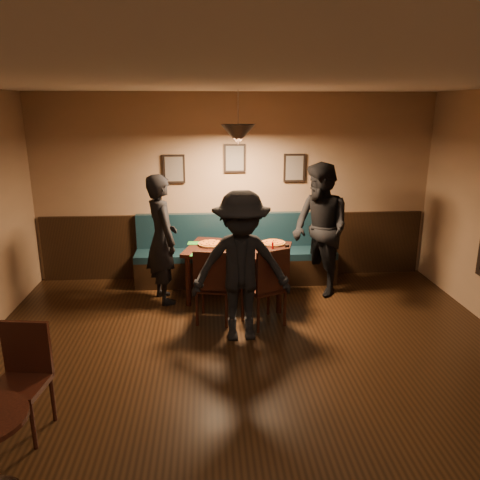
{
  "coord_description": "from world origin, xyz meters",
  "views": [
    {
      "loc": [
        -0.42,
        -3.63,
        2.61
      ],
      "look_at": [
        -0.01,
        2.18,
        0.95
      ],
      "focal_mm": 35.56,
      "sensor_mm": 36.0,
      "label": 1
    }
  ],
  "objects_px": {
    "dining_table": "(238,273)",
    "chair_near_right": "(264,285)",
    "diner_front": "(241,267)",
    "tabasco_bottle": "(273,245)",
    "chair_near_left": "(214,284)",
    "cafe_chair_far": "(19,384)",
    "soda_glass": "(287,250)",
    "booth_bench": "(236,250)",
    "diner_left": "(162,239)",
    "diner_right": "(320,230)"
  },
  "relations": [
    {
      "from": "diner_front",
      "to": "soda_glass",
      "type": "bearing_deg",
      "value": 49.31
    },
    {
      "from": "booth_bench",
      "to": "tabasco_bottle",
      "type": "relative_size",
      "value": 26.37
    },
    {
      "from": "chair_near_right",
      "to": "diner_right",
      "type": "relative_size",
      "value": 0.54
    },
    {
      "from": "chair_near_right",
      "to": "soda_glass",
      "type": "relative_size",
      "value": 7.29
    },
    {
      "from": "diner_left",
      "to": "diner_right",
      "type": "distance_m",
      "value": 2.19
    },
    {
      "from": "soda_glass",
      "to": "cafe_chair_far",
      "type": "height_order",
      "value": "cafe_chair_far"
    },
    {
      "from": "dining_table",
      "to": "cafe_chair_far",
      "type": "xyz_separation_m",
      "value": [
        -1.94,
        -2.71,
        0.09
      ]
    },
    {
      "from": "soda_glass",
      "to": "tabasco_bottle",
      "type": "xyz_separation_m",
      "value": [
        -0.15,
        0.27,
        -0.01
      ]
    },
    {
      "from": "booth_bench",
      "to": "dining_table",
      "type": "bearing_deg",
      "value": -90.98
    },
    {
      "from": "dining_table",
      "to": "chair_near_right",
      "type": "height_order",
      "value": "chair_near_right"
    },
    {
      "from": "tabasco_bottle",
      "to": "cafe_chair_far",
      "type": "xyz_separation_m",
      "value": [
        -2.41,
        -2.63,
        -0.34
      ]
    },
    {
      "from": "cafe_chair_far",
      "to": "soda_glass",
      "type": "bearing_deg",
      "value": -129.46
    },
    {
      "from": "diner_right",
      "to": "diner_front",
      "type": "distance_m",
      "value": 1.79
    },
    {
      "from": "chair_near_left",
      "to": "diner_front",
      "type": "bearing_deg",
      "value": -46.4
    },
    {
      "from": "dining_table",
      "to": "diner_front",
      "type": "relative_size",
      "value": 0.8
    },
    {
      "from": "diner_left",
      "to": "tabasco_bottle",
      "type": "bearing_deg",
      "value": -116.44
    },
    {
      "from": "diner_front",
      "to": "tabasco_bottle",
      "type": "bearing_deg",
      "value": 63.13
    },
    {
      "from": "diner_front",
      "to": "diner_right",
      "type": "bearing_deg",
      "value": 45.76
    },
    {
      "from": "dining_table",
      "to": "diner_left",
      "type": "relative_size",
      "value": 0.79
    },
    {
      "from": "diner_front",
      "to": "tabasco_bottle",
      "type": "xyz_separation_m",
      "value": [
        0.5,
        1.08,
        -0.07
      ]
    },
    {
      "from": "dining_table",
      "to": "diner_right",
      "type": "distance_m",
      "value": 1.3
    },
    {
      "from": "diner_right",
      "to": "diner_left",
      "type": "bearing_deg",
      "value": -110.93
    },
    {
      "from": "chair_near_left",
      "to": "soda_glass",
      "type": "xyz_separation_m",
      "value": [
        0.95,
        0.33,
        0.33
      ]
    },
    {
      "from": "tabasco_bottle",
      "to": "cafe_chair_far",
      "type": "bearing_deg",
      "value": -132.41
    },
    {
      "from": "diner_right",
      "to": "tabasco_bottle",
      "type": "xyz_separation_m",
      "value": [
        -0.7,
        -0.24,
        -0.13
      ]
    },
    {
      "from": "chair_near_left",
      "to": "soda_glass",
      "type": "height_order",
      "value": "chair_near_left"
    },
    {
      "from": "diner_front",
      "to": "cafe_chair_far",
      "type": "distance_m",
      "value": 2.49
    },
    {
      "from": "dining_table",
      "to": "tabasco_bottle",
      "type": "distance_m",
      "value": 0.63
    },
    {
      "from": "dining_table",
      "to": "cafe_chair_far",
      "type": "height_order",
      "value": "cafe_chair_far"
    },
    {
      "from": "soda_glass",
      "to": "tabasco_bottle",
      "type": "bearing_deg",
      "value": 118.76
    },
    {
      "from": "diner_right",
      "to": "cafe_chair_far",
      "type": "xyz_separation_m",
      "value": [
        -3.11,
        -2.87,
        -0.47
      ]
    },
    {
      "from": "chair_near_right",
      "to": "diner_left",
      "type": "height_order",
      "value": "diner_left"
    },
    {
      "from": "diner_left",
      "to": "soda_glass",
      "type": "bearing_deg",
      "value": -125.32
    },
    {
      "from": "booth_bench",
      "to": "chair_near_left",
      "type": "bearing_deg",
      "value": -104.89
    },
    {
      "from": "soda_glass",
      "to": "chair_near_right",
      "type": "bearing_deg",
      "value": -127.59
    },
    {
      "from": "soda_glass",
      "to": "tabasco_bottle",
      "type": "relative_size",
      "value": 1.2
    },
    {
      "from": "diner_left",
      "to": "soda_glass",
      "type": "xyz_separation_m",
      "value": [
        1.63,
        -0.37,
        -0.07
      ]
    },
    {
      "from": "soda_glass",
      "to": "cafe_chair_far",
      "type": "xyz_separation_m",
      "value": [
        -2.55,
        -2.36,
        -0.35
      ]
    },
    {
      "from": "dining_table",
      "to": "soda_glass",
      "type": "height_order",
      "value": "soda_glass"
    },
    {
      "from": "booth_bench",
      "to": "tabasco_bottle",
      "type": "distance_m",
      "value": 0.92
    },
    {
      "from": "diner_front",
      "to": "soda_glass",
      "type": "distance_m",
      "value": 1.04
    },
    {
      "from": "diner_right",
      "to": "cafe_chair_far",
      "type": "height_order",
      "value": "diner_right"
    },
    {
      "from": "booth_bench",
      "to": "diner_front",
      "type": "relative_size",
      "value": 1.74
    },
    {
      "from": "chair_near_left",
      "to": "diner_right",
      "type": "relative_size",
      "value": 0.51
    },
    {
      "from": "booth_bench",
      "to": "tabasco_bottle",
      "type": "height_order",
      "value": "booth_bench"
    },
    {
      "from": "diner_left",
      "to": "soda_glass",
      "type": "distance_m",
      "value": 1.68
    },
    {
      "from": "tabasco_bottle",
      "to": "soda_glass",
      "type": "bearing_deg",
      "value": -61.24
    },
    {
      "from": "booth_bench",
      "to": "diner_left",
      "type": "relative_size",
      "value": 1.71
    },
    {
      "from": "cafe_chair_far",
      "to": "booth_bench",
      "type": "bearing_deg",
      "value": -112.35
    },
    {
      "from": "chair_near_right",
      "to": "soda_glass",
      "type": "bearing_deg",
      "value": 27.67
    }
  ]
}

